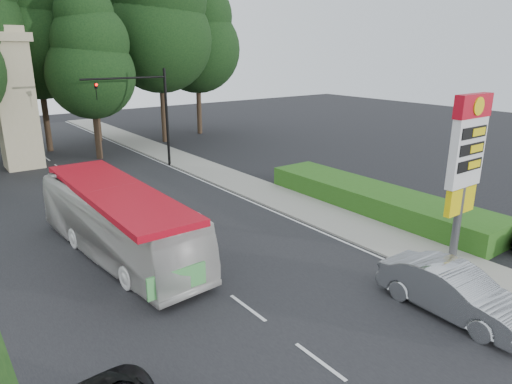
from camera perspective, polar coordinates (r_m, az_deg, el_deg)
ground at (r=13.58m, az=9.56°, el=-21.28°), size 120.00×120.00×0.00m
road_surface at (r=22.35m, az=-13.15°, el=-5.29°), size 14.00×80.00×0.02m
sidewalk_right at (r=26.56m, az=3.79°, el=-1.09°), size 3.00×80.00×0.12m
hedge at (r=25.83m, az=14.69°, el=-0.91°), size 3.00×14.00×1.20m
gas_station_pylon at (r=19.80m, az=24.82°, el=4.13°), size 2.10×0.45×6.85m
traffic_signal_mast at (r=34.18m, az=-13.19°, el=10.56°), size 6.10×0.35×7.20m
monument at (r=37.74m, az=-27.96°, el=10.29°), size 3.00×3.00×10.05m
tree_center_right at (r=43.14m, az=-26.19°, el=19.09°), size 9.24×9.24×18.15m
tree_east_near at (r=46.29m, az=-20.15°, el=17.86°), size 8.12×8.12×15.95m
tree_east_mid at (r=44.46m, az=-12.18°, el=20.72°), size 9.52×9.52×18.70m
tree_far_east at (r=48.49m, az=-7.49°, el=19.44°), size 8.68×8.68×17.05m
tree_monument_right at (r=38.37m, az=-20.11°, el=15.68°), size 6.72×6.72×13.20m
transit_bus at (r=20.00m, az=-16.87°, el=-3.70°), size 3.51×11.00×3.01m
sedan_silver at (r=16.71m, az=23.44°, el=-11.28°), size 1.81×5.04×1.65m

